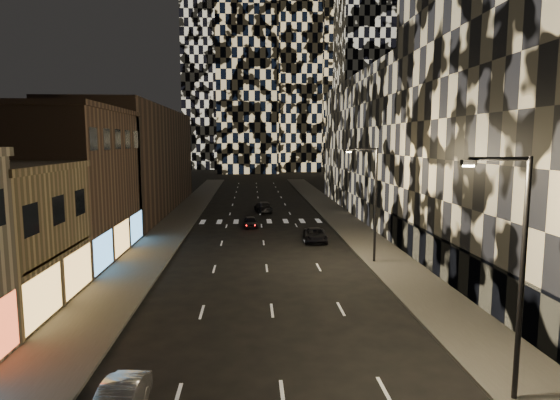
{
  "coord_description": "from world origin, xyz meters",
  "views": [
    {
      "loc": [
        -1.13,
        -5.79,
        9.67
      ],
      "look_at": [
        0.65,
        23.11,
        6.0
      ],
      "focal_mm": 30.0,
      "sensor_mm": 36.0,
      "label": 1
    }
  ],
  "objects": [
    {
      "name": "retail_brown",
      "position": [
        -17.0,
        33.5,
        6.0
      ],
      "size": [
        10.0,
        15.0,
        12.0
      ],
      "primitive_type": "cube",
      "color": "brown",
      "rests_on": "ground"
    },
    {
      "name": "curb_right",
      "position": [
        7.9,
        50.0,
        0.07
      ],
      "size": [
        0.2,
        120.0,
        0.15
      ],
      "primitive_type": "cube",
      "color": "#4C4C47",
      "rests_on": "ground"
    },
    {
      "name": "tower_right_mid",
      "position": [
        35.0,
        135.0,
        50.0
      ],
      "size": [
        20.0,
        20.0,
        100.0
      ],
      "primitive_type": "cube",
      "color": "black",
      "rests_on": "ground"
    },
    {
      "name": "midrise_filler_right",
      "position": [
        20.0,
        57.0,
        9.0
      ],
      "size": [
        16.0,
        40.0,
        18.0
      ],
      "primitive_type": "cube",
      "color": "#232326",
      "rests_on": "ground"
    },
    {
      "name": "car_dark_rightlane",
      "position": [
        4.99,
        38.18,
        0.64
      ],
      "size": [
        2.38,
        4.71,
        1.28
      ],
      "primitive_type": "imported",
      "rotation": [
        0.0,
        0.0,
        -0.06
      ],
      "color": "black",
      "rests_on": "ground"
    },
    {
      "name": "midrise_base",
      "position": [
        12.3,
        24.5,
        1.5
      ],
      "size": [
        0.6,
        25.0,
        3.0
      ],
      "primitive_type": "cube",
      "color": "#383838",
      "rests_on": "ground"
    },
    {
      "name": "sidewalk_left",
      "position": [
        -10.0,
        50.0,
        0.07
      ],
      "size": [
        4.0,
        120.0,
        0.15
      ],
      "primitive_type": "cube",
      "color": "#47443F",
      "rests_on": "ground"
    },
    {
      "name": "tower_center_low",
      "position": [
        -2.0,
        140.0,
        47.5
      ],
      "size": [
        18.0,
        18.0,
        95.0
      ],
      "primitive_type": "cube",
      "color": "black",
      "rests_on": "ground"
    },
    {
      "name": "car_dark_oncoming",
      "position": [
        0.5,
        57.45,
        0.72
      ],
      "size": [
        2.62,
        5.17,
        1.44
      ],
      "primitive_type": "imported",
      "rotation": [
        0.0,
        0.0,
        3.27
      ],
      "color": "black",
      "rests_on": "ground"
    },
    {
      "name": "streetlight_near",
      "position": [
        8.35,
        10.0,
        5.35
      ],
      "size": [
        2.55,
        0.25,
        9.0
      ],
      "color": "black",
      "rests_on": "sidewalk_right"
    },
    {
      "name": "streetlight_far",
      "position": [
        8.35,
        30.0,
        5.35
      ],
      "size": [
        2.55,
        0.25,
        9.0
      ],
      "color": "black",
      "rests_on": "sidewalk_right"
    },
    {
      "name": "sidewalk_right",
      "position": [
        10.0,
        50.0,
        0.07
      ],
      "size": [
        4.0,
        120.0,
        0.15
      ],
      "primitive_type": "cube",
      "color": "#47443F",
      "rests_on": "ground"
    },
    {
      "name": "car_dark_midlane",
      "position": [
        -1.23,
        46.05,
        0.62
      ],
      "size": [
        1.79,
        3.76,
        1.24
      ],
      "primitive_type": "imported",
      "rotation": [
        0.0,
        0.0,
        0.09
      ],
      "color": "black",
      "rests_on": "ground"
    },
    {
      "name": "curb_left",
      "position": [
        -7.9,
        50.0,
        0.07
      ],
      "size": [
        0.2,
        120.0,
        0.15
      ],
      "primitive_type": "cube",
      "color": "#4C4C47",
      "rests_on": "ground"
    },
    {
      "name": "retail_filler_left",
      "position": [
        -17.0,
        60.0,
        7.0
      ],
      "size": [
        10.0,
        40.0,
        14.0
      ],
      "primitive_type": "cube",
      "color": "brown",
      "rests_on": "ground"
    }
  ]
}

